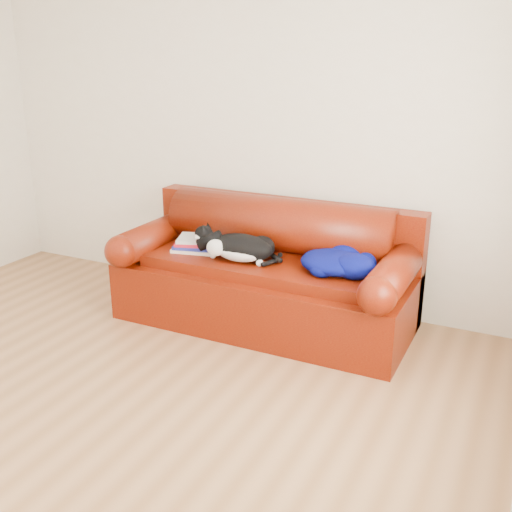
{
  "coord_description": "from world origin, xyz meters",
  "views": [
    {
      "loc": [
        2.18,
        -2.15,
        1.89
      ],
      "look_at": [
        0.46,
        1.35,
        0.56
      ],
      "focal_mm": 42.0,
      "sensor_mm": 36.0,
      "label": 1
    }
  ],
  "objects_px": {
    "book_stack": "(199,244)",
    "blanket": "(337,261)",
    "cat": "(240,248)",
    "sofa_base": "(265,292)"
  },
  "relations": [
    {
      "from": "book_stack",
      "to": "blanket",
      "type": "xyz_separation_m",
      "value": [
        1.06,
        0.01,
        0.02
      ]
    },
    {
      "from": "cat",
      "to": "blanket",
      "type": "relative_size",
      "value": 1.2
    },
    {
      "from": "sofa_base",
      "to": "blanket",
      "type": "distance_m",
      "value": 0.64
    },
    {
      "from": "book_stack",
      "to": "blanket",
      "type": "height_order",
      "value": "blanket"
    },
    {
      "from": "sofa_base",
      "to": "book_stack",
      "type": "height_order",
      "value": "book_stack"
    },
    {
      "from": "book_stack",
      "to": "sofa_base",
      "type": "bearing_deg",
      "value": 5.68
    },
    {
      "from": "book_stack",
      "to": "blanket",
      "type": "bearing_deg",
      "value": 0.57
    },
    {
      "from": "cat",
      "to": "book_stack",
      "type": "bearing_deg",
      "value": 144.92
    },
    {
      "from": "sofa_base",
      "to": "blanket",
      "type": "height_order",
      "value": "blanket"
    },
    {
      "from": "cat",
      "to": "blanket",
      "type": "distance_m",
      "value": 0.68
    }
  ]
}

